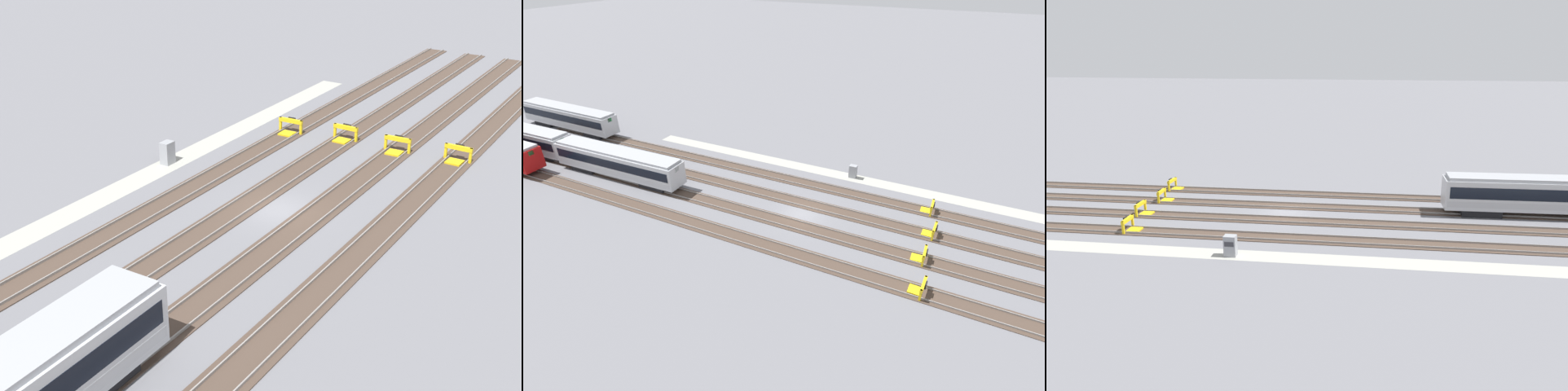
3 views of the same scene
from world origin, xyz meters
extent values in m
plane|color=slate|center=(0.00, 0.00, 0.00)|extent=(400.00, 400.00, 0.00)
cube|color=#9E9E93|center=(0.00, -10.32, 0.00)|extent=(54.00, 2.00, 0.01)
cube|color=#47382D|center=(0.00, -6.45, 0.03)|extent=(90.00, 2.24, 0.06)
cube|color=gray|center=(0.00, -5.74, 0.14)|extent=(90.00, 0.07, 0.15)
cube|color=gray|center=(0.00, -7.17, 0.14)|extent=(90.00, 0.07, 0.15)
cube|color=#47382D|center=(0.00, -2.15, 0.03)|extent=(90.00, 2.24, 0.06)
cube|color=gray|center=(0.00, -1.43, 0.14)|extent=(90.00, 0.07, 0.15)
cube|color=gray|center=(0.00, -2.87, 0.14)|extent=(90.00, 0.07, 0.15)
cube|color=#47382D|center=(0.00, 2.15, 0.03)|extent=(90.00, 2.24, 0.06)
cube|color=gray|center=(0.00, 2.87, 0.14)|extent=(90.00, 0.07, 0.15)
cube|color=gray|center=(0.00, 1.43, 0.14)|extent=(90.00, 0.07, 0.15)
cube|color=#47382D|center=(0.00, 6.45, 0.03)|extent=(90.00, 2.24, 0.06)
cube|color=gray|center=(0.00, 7.17, 0.14)|extent=(90.00, 0.07, 0.15)
cube|color=gray|center=(0.00, 5.74, 0.14)|extent=(90.00, 0.07, 0.15)
cube|color=#1E843D|center=(14.66, 1.96, 3.05)|extent=(0.09, 0.70, 0.56)
cube|color=black|center=(18.04, 2.03, 0.35)|extent=(3.64, 2.31, 0.70)
cube|color=gold|center=(-12.36, -5.55, 0.57)|extent=(0.19, 0.19, 1.15)
cube|color=gold|center=(-12.31, -7.35, 0.57)|extent=(0.19, 0.19, 1.15)
cube|color=gold|center=(-12.34, -6.45, 1.00)|extent=(0.30, 2.01, 0.30)
cube|color=gold|center=(-11.79, -6.44, 0.09)|extent=(1.13, 1.11, 0.18)
cube|color=black|center=(-12.52, -6.46, 1.00)|extent=(0.14, 0.60, 0.44)
cube|color=gold|center=(-13.18, -1.25, 0.57)|extent=(0.18, 0.18, 1.15)
cube|color=gold|center=(-13.23, -3.05, 0.57)|extent=(0.18, 0.18, 1.15)
cube|color=gold|center=(-13.20, -2.15, 1.00)|extent=(0.29, 2.01, 0.30)
cube|color=gold|center=(-12.65, -2.16, 0.09)|extent=(1.13, 1.11, 0.18)
cube|color=black|center=(-13.38, -2.15, 1.00)|extent=(0.13, 0.60, 0.44)
cube|color=gold|center=(-13.01, 3.05, 0.57)|extent=(0.19, 0.19, 1.15)
cube|color=gold|center=(-12.94, 1.25, 0.57)|extent=(0.19, 0.19, 1.15)
cube|color=gold|center=(-12.98, 2.15, 1.00)|extent=(0.31, 2.01, 0.30)
cube|color=gold|center=(-12.43, 2.17, 0.09)|extent=(1.14, 1.12, 0.18)
cube|color=black|center=(-13.15, 2.14, 1.00)|extent=(0.14, 0.60, 0.44)
cube|color=gold|center=(-13.55, 7.35, 0.57)|extent=(0.19, 0.19, 1.15)
cube|color=gold|center=(-13.62, 5.55, 0.57)|extent=(0.19, 0.19, 1.15)
cube|color=gold|center=(-13.59, 6.45, 1.00)|extent=(0.31, 2.01, 0.30)
cube|color=gold|center=(-13.04, 6.43, 0.09)|extent=(1.14, 1.12, 0.18)
cube|color=black|center=(-13.77, 6.46, 1.00)|extent=(0.14, 0.60, 0.44)
cube|color=gray|center=(-2.26, -10.50, 0.80)|extent=(0.90, 0.70, 1.60)
cube|color=#333338|center=(-2.26, -10.86, 1.04)|extent=(0.70, 0.04, 0.36)
camera|label=1|loc=(33.98, 20.30, 19.11)|focal=50.00mm
camera|label=2|loc=(-14.19, 33.39, 23.94)|focal=28.00mm
camera|label=3|loc=(8.02, -44.59, 15.03)|focal=35.00mm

